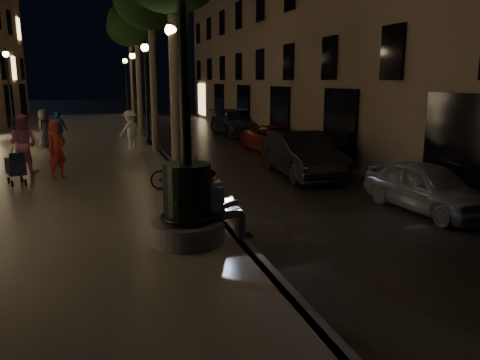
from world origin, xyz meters
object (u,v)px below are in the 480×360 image
object	(u,v)px
lamp_curb_b	(146,79)
tree_far	(130,29)
pedestrian_dark	(44,129)
bicycle	(181,174)
lamp_curb_a	(172,79)
pedestrian_red	(57,150)
pedestrian_pink	(23,144)
tree_second	(150,2)
car_rear	(235,123)
tree_third	(136,23)
lamp_curb_c	(133,79)
car_front	(428,187)
pedestrian_blue	(58,129)
fountain_lamppost	(187,190)
lamp_left_c	(8,79)
car_second	(302,154)
pedestrian_white	(130,130)
stroller	(16,167)
lamp_curb_d	(126,79)
seated_man_laptop	(219,202)
car_third	(277,139)

from	to	relation	value
lamp_curb_b	tree_far	bearing A→B (deg)	89.54
tree_far	pedestrian_dark	xyz separation A→B (m)	(-4.65, -9.89, -5.36)
lamp_curb_b	bicycle	bearing A→B (deg)	-90.59
lamp_curb_a	pedestrian_red	distance (m)	4.19
lamp_curb_a	tree_far	bearing A→B (deg)	89.75
pedestrian_pink	lamp_curb_a	bearing A→B (deg)	178.66
tree_second	car_rear	size ratio (longest dim) A/B	1.51
tree_third	lamp_curb_c	world-z (taller)	tree_third
tree_far	bicycle	size ratio (longest dim) A/B	4.43
car_front	pedestrian_red	size ratio (longest dim) A/B	2.04
lamp_curb_a	pedestrian_blue	world-z (taller)	lamp_curb_a
fountain_lamppost	lamp_curb_c	world-z (taller)	fountain_lamppost
lamp_curb_a	lamp_left_c	xyz separation A→B (m)	(-7.10, 16.00, 0.00)
lamp_curb_a	lamp_curb_c	world-z (taller)	same
tree_far	lamp_curb_c	bearing A→B (deg)	-92.29
pedestrian_dark	bicycle	xyz separation A→B (m)	(4.47, -9.78, -0.43)
tree_second	pedestrian_pink	xyz separation A→B (m)	(-4.72, -3.79, -5.17)
car_second	pedestrian_white	bearing A→B (deg)	130.53
lamp_curb_a	stroller	xyz separation A→B (m)	(-4.60, 0.27, -2.49)
tree_third	pedestrian_pink	size ratio (longest dim) A/B	3.74
pedestrian_white	lamp_curb_d	bearing A→B (deg)	-125.47
tree_far	lamp_curb_a	distance (m)	18.28
car_second	bicycle	bearing A→B (deg)	-156.73
pedestrian_red	pedestrian_white	bearing A→B (deg)	24.42
tree_far	car_second	world-z (taller)	tree_far
lamp_curb_b	bicycle	distance (m)	10.00
car_rear	pedestrian_red	size ratio (longest dim) A/B	2.76
seated_man_laptop	lamp_left_c	world-z (taller)	lamp_left_c
lamp_curb_b	car_third	size ratio (longest dim) A/B	1.09
lamp_curb_a	car_rear	size ratio (longest dim) A/B	0.98
car_second	pedestrian_red	size ratio (longest dim) A/B	2.55
fountain_lamppost	tree_third	xyz separation A→B (m)	(0.70, 18.00, 4.93)
fountain_lamppost	lamp_left_c	size ratio (longest dim) A/B	1.08
tree_second	car_second	bearing A→B (deg)	-55.31
pedestrian_pink	pedestrian_dark	distance (m)	5.91
car_rear	pedestrian_white	size ratio (longest dim) A/B	2.88
lamp_curb_d	car_second	world-z (taller)	lamp_curb_d
stroller	car_third	bearing A→B (deg)	7.44
car_second	bicycle	world-z (taller)	car_second
tree_far	pedestrian_white	xyz separation A→B (m)	(-0.98, -11.21, -5.38)
tree_far	lamp_curb_c	world-z (taller)	tree_far
car_front	pedestrian_blue	distance (m)	16.78
lamp_curb_b	pedestrian_dark	bearing A→B (deg)	178.57
car_third	car_front	bearing A→B (deg)	-94.38
tree_far	lamp_curb_a	xyz separation A→B (m)	(-0.08, -18.00, -3.20)
stroller	car_rear	size ratio (longest dim) A/B	0.22
stroller	tree_second	bearing A→B (deg)	32.73
bicycle	tree_third	bearing A→B (deg)	5.76
fountain_lamppost	lamp_left_c	bearing A→B (deg)	106.22
seated_man_laptop	pedestrian_blue	world-z (taller)	pedestrian_blue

